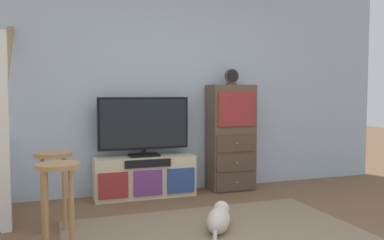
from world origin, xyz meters
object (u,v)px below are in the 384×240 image
object	(u,v)px
bar_stool_near	(58,186)
bar_stool_far	(53,172)
desk_clock	(232,77)
side_cabinet	(231,138)
dog	(219,219)
media_console	(145,177)
television	(144,125)

from	to	relation	value
bar_stool_near	bar_stool_far	bearing A→B (deg)	93.39
desk_clock	bar_stool_far	world-z (taller)	desk_clock
side_cabinet	dog	xyz separation A→B (m)	(-0.77, -1.44, -0.56)
media_console	bar_stool_near	size ratio (longest dim) A/B	1.71
bar_stool_near	side_cabinet	bearing A→B (deg)	34.53
bar_stool_far	dog	xyz separation A→B (m)	(1.40, -0.55, -0.41)
television	dog	size ratio (longest dim) A/B	2.21
bar_stool_near	bar_stool_far	world-z (taller)	bar_stool_far
bar_stool_far	dog	bearing A→B (deg)	-21.41
television	bar_stool_far	world-z (taller)	television
television	bar_stool_near	bearing A→B (deg)	-124.05
bar_stool_far	side_cabinet	bearing A→B (deg)	22.16
media_console	dog	size ratio (longest dim) A/B	2.42
television	bar_stool_near	world-z (taller)	television
television	side_cabinet	xyz separation A→B (m)	(1.14, -0.01, -0.19)
side_cabinet	bar_stool_far	xyz separation A→B (m)	(-2.18, -0.89, -0.15)
bar_stool_far	dog	size ratio (longest dim) A/B	1.44
desk_clock	side_cabinet	bearing A→B (deg)	89.79
desk_clock	dog	xyz separation A→B (m)	(-0.77, -1.42, -1.34)
bar_stool_near	dog	world-z (taller)	bar_stool_near
bar_stool_far	television	bearing A→B (deg)	40.87
television	dog	distance (m)	1.67
side_cabinet	bar_stool_far	distance (m)	2.36
desk_clock	bar_stool_far	size ratio (longest dim) A/B	0.29
media_console	television	xyz separation A→B (m)	(-0.00, 0.02, 0.62)
media_console	bar_stool_near	distance (m)	1.80
bar_stool_near	dog	bearing A→B (deg)	1.56
television	bar_stool_near	distance (m)	1.83
media_console	dog	world-z (taller)	media_console
media_console	desk_clock	xyz separation A→B (m)	(1.14, -0.00, 1.21)
side_cabinet	desk_clock	bearing A→B (deg)	-90.21
desk_clock	bar_stool_far	xyz separation A→B (m)	(-2.18, -0.87, -0.93)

